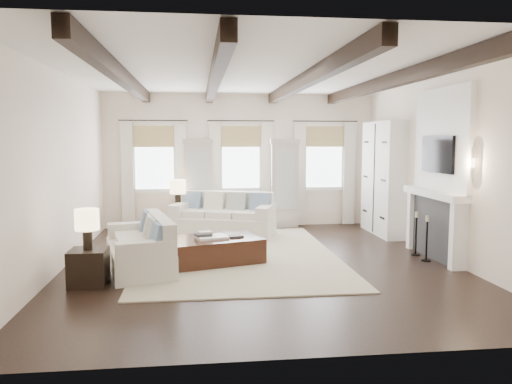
{
  "coord_description": "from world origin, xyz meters",
  "views": [
    {
      "loc": [
        -1.05,
        -8.28,
        2.1
      ],
      "look_at": [
        0.02,
        0.72,
        1.15
      ],
      "focal_mm": 35.0,
      "sensor_mm": 36.0,
      "label": 1
    }
  ],
  "objects": [
    {
      "name": "sofa_back",
      "position": [
        -0.48,
        2.61,
        0.38
      ],
      "size": [
        2.41,
        1.67,
        0.94
      ],
      "color": "silver",
      "rests_on": "ground"
    },
    {
      "name": "sofa_left",
      "position": [
        -1.94,
        -0.13,
        0.34
      ],
      "size": [
        1.33,
        2.15,
        0.86
      ],
      "color": "silver",
      "rests_on": "ground"
    },
    {
      "name": "room_shell",
      "position": [
        0.75,
        0.9,
        1.89
      ],
      "size": [
        6.54,
        7.54,
        3.22
      ],
      "color": "white",
      "rests_on": "ground"
    },
    {
      "name": "lamp_front",
      "position": [
        -2.63,
        -0.98,
        0.93
      ],
      "size": [
        0.34,
        0.34,
        0.59
      ],
      "color": "black",
      "rests_on": "side_table_front"
    },
    {
      "name": "book_lower",
      "position": [
        -0.96,
        0.12,
        0.49
      ],
      "size": [
        0.31,
        0.27,
        0.04
      ],
      "primitive_type": "cube",
      "rotation": [
        0.0,
        0.0,
        0.3
      ],
      "color": "#262628",
      "rests_on": "tray"
    },
    {
      "name": "book_loose",
      "position": [
        -0.41,
        0.15,
        0.45
      ],
      "size": [
        0.28,
        0.24,
        0.03
      ],
      "primitive_type": "cube",
      "rotation": [
        0.0,
        0.0,
        0.3
      ],
      "color": "#262628",
      "rests_on": "ottoman"
    },
    {
      "name": "lamp_back",
      "position": [
        -1.49,
        3.05,
        1.01
      ],
      "size": [
        0.35,
        0.35,
        0.61
      ],
      "color": "black",
      "rests_on": "side_table_back"
    },
    {
      "name": "candlestick_near",
      "position": [
        2.9,
        -0.17,
        0.33
      ],
      "size": [
        0.16,
        0.16,
        0.8
      ],
      "color": "black",
      "rests_on": "ground"
    },
    {
      "name": "tray",
      "position": [
        -0.82,
        0.1,
        0.45
      ],
      "size": [
        0.59,
        0.51,
        0.04
      ],
      "primitive_type": "cube",
      "rotation": [
        0.0,
        0.0,
        0.3
      ],
      "color": "white",
      "rests_on": "ottoman"
    },
    {
      "name": "area_rug",
      "position": [
        -0.33,
        0.63,
        0.01
      ],
      "size": [
        3.51,
        5.03,
        0.02
      ],
      "primitive_type": "cube",
      "color": "#BDB396",
      "rests_on": "ground"
    },
    {
      "name": "side_table_front",
      "position": [
        -2.63,
        -0.98,
        0.26
      ],
      "size": [
        0.52,
        0.52,
        0.52
      ],
      "primitive_type": "cube",
      "color": "black",
      "rests_on": "ground"
    },
    {
      "name": "book_upper",
      "position": [
        -0.93,
        0.16,
        0.53
      ],
      "size": [
        0.26,
        0.23,
        0.03
      ],
      "primitive_type": "cube",
      "rotation": [
        0.0,
        0.0,
        0.3
      ],
      "color": "beige",
      "rests_on": "book_lower"
    },
    {
      "name": "side_table_back",
      "position": [
        -1.49,
        3.05,
        0.3
      ],
      "size": [
        0.39,
        0.39,
        0.59
      ],
      "primitive_type": "cube",
      "color": "black",
      "rests_on": "ground"
    },
    {
      "name": "ground",
      "position": [
        0.0,
        0.0,
        0.0
      ],
      "size": [
        7.5,
        7.5,
        0.0
      ],
      "primitive_type": "plane",
      "color": "black",
      "rests_on": "ground"
    },
    {
      "name": "candlestick_far",
      "position": [
        2.9,
        0.26,
        0.33
      ],
      "size": [
        0.16,
        0.16,
        0.8
      ],
      "color": "black",
      "rests_on": "ground"
    },
    {
      "name": "ottoman",
      "position": [
        -0.84,
        0.15,
        0.22
      ],
      "size": [
        1.88,
        1.47,
        0.43
      ],
      "primitive_type": "cube",
      "rotation": [
        0.0,
        0.0,
        0.3
      ],
      "color": "black",
      "rests_on": "ground"
    }
  ]
}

